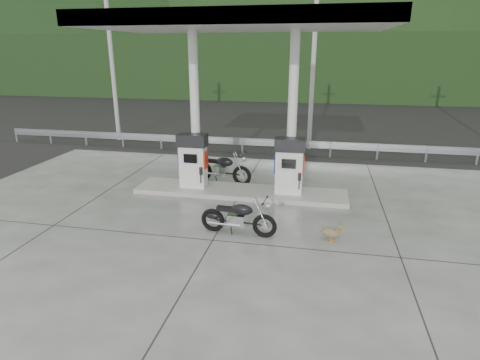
% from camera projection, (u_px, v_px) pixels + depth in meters
% --- Properties ---
extents(ground, '(160.00, 160.00, 0.00)m').
position_uv_depth(ground, '(222.00, 225.00, 11.04)').
color(ground, black).
rests_on(ground, ground).
extents(forecourt_apron, '(18.00, 14.00, 0.02)m').
position_uv_depth(forecourt_apron, '(222.00, 224.00, 11.04)').
color(forecourt_apron, '#61615C').
rests_on(forecourt_apron, ground).
extents(pump_island, '(7.00, 1.40, 0.15)m').
position_uv_depth(pump_island, '(240.00, 192.00, 13.34)').
color(pump_island, gray).
rests_on(pump_island, forecourt_apron).
extents(gas_pump_left, '(0.95, 0.55, 1.80)m').
position_uv_depth(gas_pump_left, '(193.00, 161.00, 13.34)').
color(gas_pump_left, silver).
rests_on(gas_pump_left, pump_island).
extents(gas_pump_right, '(0.95, 0.55, 1.80)m').
position_uv_depth(gas_pump_right, '(289.00, 166.00, 12.74)').
color(gas_pump_right, silver).
rests_on(gas_pump_right, pump_island).
extents(canopy_column_left, '(0.30, 0.30, 5.00)m').
position_uv_depth(canopy_column_left, '(195.00, 111.00, 13.21)').
color(canopy_column_left, white).
rests_on(canopy_column_left, pump_island).
extents(canopy_column_right, '(0.30, 0.30, 5.00)m').
position_uv_depth(canopy_column_right, '(292.00, 114.00, 12.61)').
color(canopy_column_right, white).
rests_on(canopy_column_right, pump_island).
extents(canopy_roof, '(8.50, 5.00, 0.40)m').
position_uv_depth(canopy_roof, '(240.00, 22.00, 11.70)').
color(canopy_roof, silver).
rests_on(canopy_roof, canopy_column_left).
extents(guardrail, '(26.00, 0.16, 1.42)m').
position_uv_depth(guardrail, '(264.00, 139.00, 18.27)').
color(guardrail, '#96999D').
rests_on(guardrail, ground).
extents(road, '(60.00, 7.00, 0.01)m').
position_uv_depth(road, '(273.00, 138.00, 21.75)').
color(road, black).
rests_on(road, ground).
extents(utility_pole_a, '(0.22, 0.22, 8.00)m').
position_uv_depth(utility_pole_a, '(112.00, 62.00, 20.15)').
color(utility_pole_a, '#9C9B96').
rests_on(utility_pole_a, ground).
extents(utility_pole_b, '(0.22, 0.22, 8.00)m').
position_uv_depth(utility_pole_b, '(313.00, 63.00, 18.27)').
color(utility_pole_b, '#9C9B96').
rests_on(utility_pole_b, ground).
extents(tree_band, '(80.00, 6.00, 6.00)m').
position_uv_depth(tree_band, '(297.00, 67.00, 38.06)').
color(tree_band, black).
rests_on(tree_band, ground).
extents(forested_hills, '(100.00, 40.00, 140.00)m').
position_uv_depth(forested_hills, '(308.00, 78.00, 66.94)').
color(forested_hills, black).
rests_on(forested_hills, ground).
extents(motorcycle_left, '(1.93, 0.74, 0.90)m').
position_uv_depth(motorcycle_left, '(238.00, 218.00, 10.32)').
color(motorcycle_left, black).
rests_on(motorcycle_left, forecourt_apron).
extents(motorcycle_right, '(2.23, 1.15, 1.01)m').
position_uv_depth(motorcycle_right, '(222.00, 169.00, 14.36)').
color(motorcycle_right, black).
rests_on(motorcycle_right, forecourt_apron).
extents(duck, '(0.59, 0.29, 0.41)m').
position_uv_depth(duck, '(330.00, 233.00, 10.03)').
color(duck, brown).
rests_on(duck, forecourt_apron).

